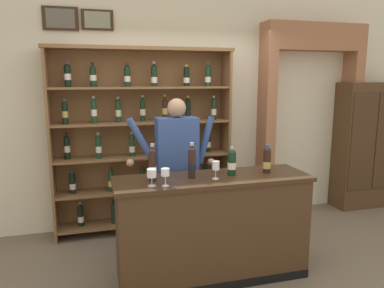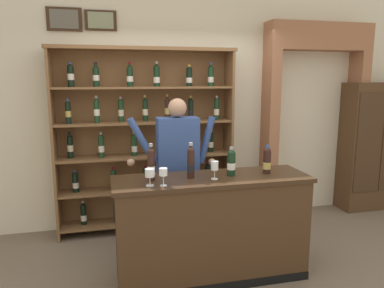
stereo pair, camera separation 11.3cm
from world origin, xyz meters
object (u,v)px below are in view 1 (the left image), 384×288
(side_cabinet, at_px, (365,145))
(tasting_bottle_super_tuscan, at_px, (232,162))
(tasting_bottle_rosso, at_px, (192,162))
(tasting_bottle_vin_santo, at_px, (267,160))
(tasting_counter, at_px, (212,228))
(wine_glass_center, at_px, (152,174))
(shopkeeper, at_px, (177,160))
(wine_glass_left, at_px, (216,166))
(wine_shelf, at_px, (143,136))
(wine_glass_spare, at_px, (165,173))
(tasting_bottle_grappa, at_px, (152,165))

(side_cabinet, bearing_deg, tasting_bottle_super_tuscan, -153.66)
(tasting_bottle_rosso, distance_m, tasting_bottle_vin_santo, 0.75)
(side_cabinet, distance_m, tasting_counter, 3.14)
(tasting_counter, xyz_separation_m, tasting_bottle_super_tuscan, (0.19, 0.01, 0.63))
(tasting_bottle_super_tuscan, height_order, wine_glass_center, tasting_bottle_super_tuscan)
(shopkeeper, bearing_deg, wine_glass_left, -70.92)
(tasting_bottle_super_tuscan, bearing_deg, tasting_bottle_vin_santo, -0.71)
(shopkeeper, bearing_deg, wine_shelf, 107.78)
(wine_glass_center, relative_size, wine_glass_left, 0.89)
(tasting_bottle_rosso, height_order, wine_glass_left, tasting_bottle_rosso)
(wine_shelf, distance_m, tasting_bottle_rosso, 1.34)
(tasting_counter, relative_size, tasting_bottle_vin_santo, 6.60)
(wine_glass_spare, bearing_deg, tasting_bottle_super_tuscan, 15.25)
(tasting_bottle_super_tuscan, bearing_deg, wine_glass_left, -155.91)
(wine_glass_center, bearing_deg, wine_shelf, 84.99)
(wine_glass_center, bearing_deg, shopkeeper, 61.38)
(side_cabinet, height_order, tasting_bottle_super_tuscan, side_cabinet)
(wine_shelf, height_order, wine_glass_center, wine_shelf)
(tasting_bottle_vin_santo, relative_size, wine_glass_center, 1.87)
(tasting_bottle_rosso, xyz_separation_m, wine_glass_left, (0.20, -0.09, -0.03))
(shopkeeper, bearing_deg, tasting_bottle_super_tuscan, -53.18)
(tasting_counter, height_order, tasting_bottle_rosso, tasting_bottle_rosso)
(tasting_bottle_super_tuscan, height_order, wine_glass_spare, tasting_bottle_super_tuscan)
(wine_shelf, xyz_separation_m, tasting_counter, (0.46, -1.33, -0.70))
(wine_shelf, xyz_separation_m, wine_glass_left, (0.47, -1.40, -0.08))
(side_cabinet, xyz_separation_m, tasting_bottle_super_tuscan, (-2.63, -1.30, 0.21))
(tasting_bottle_grappa, height_order, wine_glass_spare, tasting_bottle_grappa)
(tasting_bottle_rosso, bearing_deg, wine_shelf, 101.43)
(tasting_bottle_rosso, bearing_deg, tasting_bottle_grappa, -179.57)
(shopkeeper, height_order, wine_glass_left, shopkeeper)
(tasting_bottle_grappa, bearing_deg, tasting_bottle_super_tuscan, -0.03)
(tasting_bottle_vin_santo, bearing_deg, tasting_bottle_grappa, 179.75)
(side_cabinet, height_order, tasting_bottle_rosso, side_cabinet)
(wine_shelf, xyz_separation_m, shopkeeper, (0.25, -0.78, -0.15))
(side_cabinet, height_order, wine_glass_left, side_cabinet)
(wine_glass_center, xyz_separation_m, wine_glass_spare, (0.11, -0.03, 0.01))
(wine_shelf, relative_size, side_cabinet, 1.23)
(shopkeeper, bearing_deg, wine_glass_center, -118.62)
(tasting_bottle_grappa, height_order, tasting_bottle_rosso, tasting_bottle_grappa)
(wine_glass_center, bearing_deg, tasting_counter, 13.17)
(tasting_counter, distance_m, tasting_bottle_vin_santo, 0.84)
(side_cabinet, bearing_deg, wine_glass_spare, -155.79)
(tasting_bottle_rosso, relative_size, tasting_bottle_super_tuscan, 1.20)
(tasting_bottle_vin_santo, distance_m, wine_glass_center, 1.15)
(tasting_bottle_rosso, bearing_deg, wine_glass_left, -23.65)
(tasting_counter, bearing_deg, wine_glass_spare, -160.45)
(shopkeeper, bearing_deg, tasting_bottle_rosso, -88.21)
(tasting_bottle_rosso, bearing_deg, tasting_counter, -4.32)
(side_cabinet, distance_m, tasting_bottle_super_tuscan, 2.94)
(tasting_bottle_super_tuscan, bearing_deg, tasting_bottle_rosso, 179.55)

